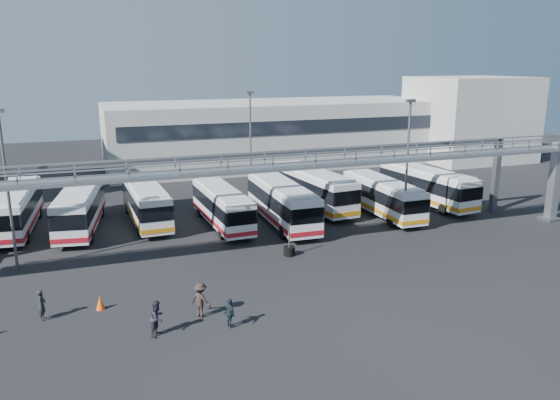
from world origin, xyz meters
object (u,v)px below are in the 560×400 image
object	(u,v)px
light_pole_left	(7,183)
pedestrian_a	(42,305)
light_pole_mid	(407,158)
light_pole_back	(250,138)
tire_stack	(289,250)
bus_3	(146,201)
pedestrian_c	(201,300)
bus_1	(16,208)
bus_5	(282,202)
bus_4	(222,205)
bus_6	(313,187)
bus_2	(80,207)
pedestrian_d	(230,313)
cone_right	(100,303)
bus_8	(427,185)
pedestrian_b	(157,318)
bus_7	(382,195)

from	to	relation	value
light_pole_left	pedestrian_a	size ratio (longest dim) A/B	6.19
light_pole_mid	light_pole_back	bearing A→B (deg)	118.07
light_pole_left	tire_stack	distance (m)	18.44
bus_3	pedestrian_c	bearing A→B (deg)	-90.46
bus_1	light_pole_left	bearing A→B (deg)	-81.54
bus_5	pedestrian_c	size ratio (longest dim) A/B	6.13
light_pole_mid	bus_4	xyz separation A→B (m)	(-13.27, 5.88, -4.00)
light_pole_mid	pedestrian_a	world-z (taller)	light_pole_mid
bus_3	pedestrian_c	xyz separation A→B (m)	(0.54, -18.51, -0.88)
bus_1	bus_3	distance (m)	9.89
bus_5	bus_6	size ratio (longest dim) A/B	0.97
bus_2	pedestrian_d	world-z (taller)	bus_2
cone_right	bus_8	bearing A→B (deg)	23.51
cone_right	light_pole_left	bearing A→B (deg)	121.09
pedestrian_a	tire_stack	bearing A→B (deg)	-62.25
tire_stack	pedestrian_a	bearing A→B (deg)	-163.40
pedestrian_d	tire_stack	size ratio (longest dim) A/B	0.68
bus_3	bus_6	world-z (taller)	bus_6
bus_6	bus_8	world-z (taller)	bus_6
bus_6	pedestrian_c	xyz separation A→B (m)	(-14.14, -17.96, -1.02)
light_pole_mid	bus_1	xyz separation A→B (m)	(-28.73, 10.11, -3.85)
light_pole_mid	bus_3	size ratio (longest dim) A/B	0.94
pedestrian_c	pedestrian_b	bearing A→B (deg)	78.39
light_pole_back	bus_8	distance (m)	17.30
pedestrian_c	bus_4	bearing A→B (deg)	-57.25
light_pole_mid	pedestrian_c	world-z (taller)	light_pole_mid
bus_2	cone_right	distance (m)	15.70
pedestrian_d	tire_stack	world-z (taller)	tire_stack
bus_2	bus_6	size ratio (longest dim) A/B	0.96
bus_5	pedestrian_c	world-z (taller)	bus_5
pedestrian_c	cone_right	world-z (taller)	pedestrian_c
bus_2	bus_8	distance (m)	30.40
light_pole_back	bus_8	size ratio (longest dim) A/B	0.91
bus_8	tire_stack	bearing A→B (deg)	-159.37
light_pole_left	bus_5	distance (m)	20.13
light_pole_left	bus_3	size ratio (longest dim) A/B	0.94
light_pole_mid	pedestrian_b	bearing A→B (deg)	-152.53
bus_3	bus_8	size ratio (longest dim) A/B	0.96
light_pole_mid	bus_1	world-z (taller)	light_pole_mid
light_pole_left	light_pole_back	xyz separation A→B (m)	(20.00, 14.00, 0.00)
bus_1	bus_6	distance (m)	24.56
bus_8	pedestrian_c	bearing A→B (deg)	-153.72
bus_2	bus_7	size ratio (longest dim) A/B	1.08
light_pole_mid	bus_7	bearing A→B (deg)	83.21
light_pole_back	bus_6	size ratio (longest dim) A/B	0.87
bus_8	cone_right	xyz separation A→B (m)	(-29.56, -12.86, -1.49)
bus_5	bus_6	distance (m)	5.74
bus_7	pedestrian_a	bearing A→B (deg)	-156.34
bus_3	pedestrian_d	world-z (taller)	bus_3
bus_1	bus_7	size ratio (longest dim) A/B	1.08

